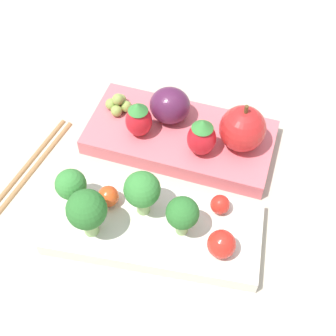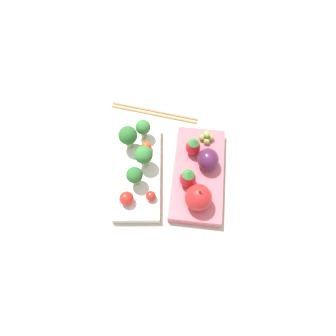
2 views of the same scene
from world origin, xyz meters
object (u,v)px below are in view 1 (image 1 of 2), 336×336
object	(u,v)px
grape_cluster	(119,104)
chopsticks_pair	(16,184)
bento_box_fruit	(180,137)
cherry_tomato_1	(220,205)
apple	(243,129)
broccoli_floret_0	(182,214)
broccoli_floret_1	(71,185)
plum	(170,105)
strawberry_0	(202,137)
strawberry_1	(139,119)
cherry_tomato_0	(222,244)
broccoli_floret_2	(87,211)
bento_box_savoury	(154,228)
broccoli_floret_3	(142,191)
cherry_tomato_2	(108,196)

from	to	relation	value
grape_cluster	chopsticks_pair	world-z (taller)	grape_cluster
bento_box_fruit	cherry_tomato_1	size ratio (longest dim) A/B	11.19
apple	chopsticks_pair	size ratio (longest dim) A/B	0.29
broccoli_floret_0	grape_cluster	bearing A→B (deg)	-54.06
broccoli_floret_0	broccoli_floret_1	bearing A→B (deg)	-4.83
plum	strawberry_0	bearing A→B (deg)	136.79
apple	strawberry_1	bearing A→B (deg)	3.49
cherry_tomato_0	broccoli_floret_2	bearing A→B (deg)	2.20
cherry_tomato_0	strawberry_1	distance (m)	0.17
bento_box_savoury	cherry_tomato_0	distance (m)	0.08
broccoli_floret_2	grape_cluster	distance (m)	0.17
bento_box_savoury	grape_cluster	world-z (taller)	grape_cluster
apple	grape_cluster	distance (m)	0.15
plum	grape_cluster	world-z (taller)	plum
bento_box_savoury	broccoli_floret_3	size ratio (longest dim) A/B	3.93
bento_box_savoury	grape_cluster	size ratio (longest dim) A/B	6.68
plum	grape_cluster	xyz separation A→B (m)	(0.06, -0.00, -0.01)
cherry_tomato_2	grape_cluster	xyz separation A→B (m)	(0.03, -0.13, 0.00)
bento_box_savoury	plum	xyz separation A→B (m)	(0.01, -0.14, 0.03)
strawberry_0	broccoli_floret_3	bearing A→B (deg)	63.27
bento_box_savoury	bento_box_fruit	distance (m)	0.13
broccoli_floret_2	cherry_tomato_1	size ratio (longest dim) A/B	2.96
apple	cherry_tomato_0	bearing A→B (deg)	89.11
bento_box_savoury	broccoli_floret_0	world-z (taller)	broccoli_floret_0
strawberry_1	broccoli_floret_0	bearing A→B (deg)	122.16
apple	plum	xyz separation A→B (m)	(0.09, -0.02, -0.00)
bento_box_fruit	broccoli_floret_3	world-z (taller)	broccoli_floret_3
chopsticks_pair	broccoli_floret_3	bearing A→B (deg)	175.41
cherry_tomato_2	strawberry_1	distance (m)	0.10
cherry_tomato_1	strawberry_1	xyz separation A→B (m)	(0.11, -0.08, 0.02)
broccoli_floret_0	chopsticks_pair	bearing A→B (deg)	-8.08
strawberry_1	plum	world-z (taller)	strawberry_1
cherry_tomato_1	grape_cluster	world-z (taller)	grape_cluster
cherry_tomato_1	broccoli_floret_2	bearing A→B (deg)	22.97
broccoli_floret_3	strawberry_1	bearing A→B (deg)	-73.55
cherry_tomato_1	strawberry_1	world-z (taller)	strawberry_1
strawberry_0	grape_cluster	xyz separation A→B (m)	(0.11, -0.04, -0.01)
chopsticks_pair	apple	bearing A→B (deg)	-158.16
broccoli_floret_3	plum	size ratio (longest dim) A/B	1.18
broccoli_floret_3	cherry_tomato_2	bearing A→B (deg)	-2.35
broccoli_floret_0	plum	world-z (taller)	broccoli_floret_0
cherry_tomato_2	cherry_tomato_0	bearing A→B (deg)	165.55
strawberry_0	strawberry_1	size ratio (longest dim) A/B	1.05
broccoli_floret_0	cherry_tomato_0	world-z (taller)	broccoli_floret_0
broccoli_floret_2	plum	distance (m)	0.17
bento_box_fruit	chopsticks_pair	xyz separation A→B (m)	(0.17, 0.10, -0.01)
cherry_tomato_0	plum	xyz separation A→B (m)	(0.08, -0.16, 0.01)
cherry_tomato_1	plum	bearing A→B (deg)	-56.00
broccoli_floret_3	chopsticks_pair	distance (m)	0.16
broccoli_floret_2	apple	distance (m)	0.19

